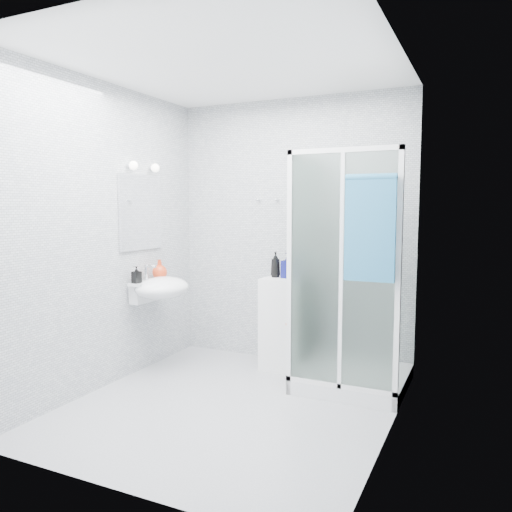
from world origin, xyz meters
The scene contains 12 objects.
room centered at (0.00, 0.00, 1.30)m, with size 2.40×2.60×2.60m.
shower_enclosure centered at (0.67, 0.77, 0.45)m, with size 0.90×0.95×2.00m.
wall_basin centered at (-0.99, 0.45, 0.80)m, with size 0.46×0.56×0.35m.
mirror centered at (-1.19, 0.45, 1.50)m, with size 0.02×0.60×0.70m, color white.
vanity_lights centered at (-1.14, 0.45, 1.92)m, with size 0.10×0.40×0.08m.
wall_hooks centered at (-0.25, 1.26, 1.62)m, with size 0.23×0.06×0.03m.
storage_cabinet centered at (0.02, 1.02, 0.44)m, with size 0.38×0.40×0.88m.
hand_towel centered at (0.97, 0.36, 1.41)m, with size 0.37×0.05×0.80m.
shampoo_bottle_a centered at (-0.07, 1.04, 1.00)m, with size 0.09×0.09×0.24m, color black.
shampoo_bottle_b centered at (0.06, 1.04, 1.00)m, with size 0.11×0.11×0.24m, color #0D1050.
soap_dispenser_orange centered at (-1.09, 0.59, 0.95)m, with size 0.14×0.14×0.18m, color red.
soap_dispenser_black centered at (-1.10, 0.26, 0.94)m, with size 0.07×0.07×0.15m, color black.
Camera 1 is at (1.77, -3.33, 1.55)m, focal length 35.00 mm.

